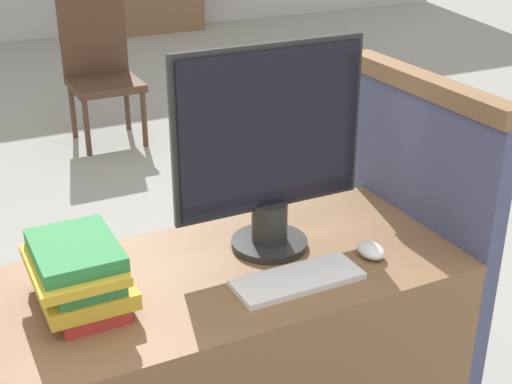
{
  "coord_description": "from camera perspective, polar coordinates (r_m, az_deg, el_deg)",
  "views": [
    {
      "loc": [
        -0.61,
        -1.14,
        1.69
      ],
      "look_at": [
        0.08,
        0.25,
        0.99
      ],
      "focal_mm": 50.0,
      "sensor_mm": 36.0,
      "label": 1
    }
  ],
  "objects": [
    {
      "name": "keyboard",
      "position": [
        1.74,
        3.35,
        -7.0
      ],
      "size": [
        0.32,
        0.12,
        0.02
      ],
      "color": "white",
      "rests_on": "desk"
    },
    {
      "name": "monitor",
      "position": [
        1.78,
        1.12,
        3.45
      ],
      "size": [
        0.52,
        0.2,
        0.54
      ],
      "color": "#282828",
      "rests_on": "desk"
    },
    {
      "name": "carrel_divider",
      "position": [
        2.21,
        12.11,
        -5.69
      ],
      "size": [
        0.07,
        0.65,
        1.18
      ],
      "color": "#474C70",
      "rests_on": "ground_plane"
    },
    {
      "name": "book_stack",
      "position": [
        1.67,
        -13.92,
        -6.4
      ],
      "size": [
        0.21,
        0.28,
        0.16
      ],
      "color": "#B72D28",
      "rests_on": "desk"
    },
    {
      "name": "far_chair",
      "position": [
        4.88,
        -12.37,
        9.9
      ],
      "size": [
        0.44,
        0.44,
        0.95
      ],
      "rotation": [
        0.0,
        0.0,
        -0.11
      ],
      "color": "#4C3323",
      "rests_on": "ground_plane"
    },
    {
      "name": "mouse",
      "position": [
        1.87,
        9.18,
        -4.63
      ],
      "size": [
        0.06,
        0.09,
        0.04
      ],
      "color": "white",
      "rests_on": "desk"
    }
  ]
}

